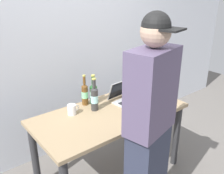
# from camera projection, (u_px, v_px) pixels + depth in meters

# --- Properties ---
(ground_plane) EXTENTS (8.00, 8.00, 0.00)m
(ground_plane) POSITION_uv_depth(u_px,v_px,m) (111.00, 174.00, 2.64)
(ground_plane) COLOR slate
(ground_plane) RESTS_ON ground
(desk) EXTENTS (1.47, 0.72, 0.75)m
(desk) POSITION_uv_depth(u_px,v_px,m) (110.00, 122.00, 2.40)
(desk) COLOR #9E8460
(desk) RESTS_ON ground
(laptop) EXTENTS (0.34, 0.33, 0.21)m
(laptop) POSITION_uv_depth(u_px,v_px,m) (127.00, 97.00, 2.57)
(laptop) COLOR #B7BABC
(laptop) RESTS_ON desk
(beer_bottle_dark) EXTENTS (0.07, 0.07, 0.31)m
(beer_bottle_dark) POSITION_uv_depth(u_px,v_px,m) (85.00, 94.00, 2.46)
(beer_bottle_dark) COLOR brown
(beer_bottle_dark) RESTS_ON desk
(beer_bottle_amber) EXTENTS (0.07, 0.07, 0.33)m
(beer_bottle_amber) POSITION_uv_depth(u_px,v_px,m) (94.00, 98.00, 2.34)
(beer_bottle_amber) COLOR #333333
(beer_bottle_amber) RESTS_ON desk
(beer_bottle_brown) EXTENTS (0.08, 0.08, 0.31)m
(beer_bottle_brown) POSITION_uv_depth(u_px,v_px,m) (94.00, 93.00, 2.49)
(beer_bottle_brown) COLOR #1E5123
(beer_bottle_brown) RESTS_ON desk
(person_figure) EXTENTS (0.43, 0.33, 1.73)m
(person_figure) POSITION_uv_depth(u_px,v_px,m) (149.00, 132.00, 1.79)
(person_figure) COLOR #2D3347
(person_figure) RESTS_ON ground
(coffee_mug) EXTENTS (0.12, 0.08, 0.10)m
(coffee_mug) POSITION_uv_depth(u_px,v_px,m) (72.00, 109.00, 2.29)
(coffee_mug) COLOR white
(coffee_mug) RESTS_ON desk
(back_wall) EXTENTS (6.00, 0.10, 2.60)m
(back_wall) POSITION_uv_depth(u_px,v_px,m) (66.00, 41.00, 2.72)
(back_wall) COLOR silver
(back_wall) RESTS_ON ground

